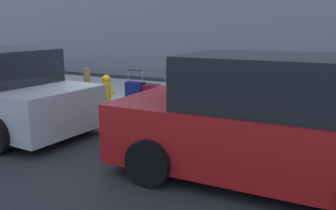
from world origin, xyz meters
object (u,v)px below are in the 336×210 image
Objects in this scene: suitcase_navy_7 at (136,95)px; fire_hydrant at (107,90)px; suitcase_teal_5 at (172,101)px; suitcase_navy_0 at (283,112)px; suitcase_red_3 at (214,102)px; parked_car_red_0 at (267,123)px; suitcase_black_2 at (235,103)px; suitcase_olive_4 at (190,99)px; suitcase_silver_1 at (258,108)px; suitcase_maroon_6 at (153,99)px; bollard_post at (87,87)px.

suitcase_navy_7 reaches higher than fire_hydrant.
suitcase_navy_7 is at bearing -4.38° from suitcase_teal_5.
suitcase_navy_7 is (3.46, -0.11, 0.01)m from suitcase_navy_0.
suitcase_navy_0 is 0.93× the size of suitcase_red_3.
suitcase_navy_7 is 4.35m from parked_car_red_0.
suitcase_olive_4 is at bearing 1.61° from suitcase_black_2.
fire_hydrant is 0.18× the size of parked_car_red_0.
suitcase_red_3 is 1.32× the size of fire_hydrant.
suitcase_teal_5 is at bearing 1.86° from suitcase_silver_1.
suitcase_silver_1 is 2.43m from suitcase_maroon_6.
suitcase_navy_0 is 1.02× the size of suitcase_navy_7.
suitcase_black_2 is 1.09× the size of suitcase_teal_5.
suitcase_teal_5 is at bearing -0.72° from suitcase_navy_0.
suitcase_teal_5 is at bearing 3.94° from suitcase_red_3.
suitcase_navy_7 is (2.96, -0.01, -0.00)m from suitcase_silver_1.
suitcase_maroon_6 is 3.88m from parked_car_red_0.
parked_car_red_0 is (-4.42, 2.32, 0.25)m from fire_hydrant.
suitcase_maroon_6 is 0.71× the size of bollard_post.
suitcase_maroon_6 is 0.16× the size of parked_car_red_0.
suitcase_navy_7 is at bearing -0.27° from suitcase_silver_1.
suitcase_olive_4 is (0.52, 0.10, 0.04)m from suitcase_red_3.
suitcase_olive_4 is 0.96m from suitcase_maroon_6.
bollard_post is (2.77, 0.11, 0.08)m from suitcase_olive_4.
suitcase_maroon_6 is at bearing 2.34° from suitcase_red_3.
suitcase_teal_5 reaches higher than suitcase_silver_1.
suitcase_maroon_6 is (1.97, -0.01, -0.08)m from suitcase_black_2.
suitcase_red_3 is 2.01m from suitcase_navy_7.
suitcase_black_2 is at bearing -1.56° from suitcase_navy_0.
suitcase_olive_4 is 1.49m from suitcase_navy_7.
suitcase_navy_0 is at bearing -178.67° from bollard_post.
suitcase_navy_0 is 1.45× the size of suitcase_maroon_6.
parked_car_red_0 is (-3.62, 2.39, 0.33)m from suitcase_navy_7.
suitcase_silver_1 is at bearing 179.73° from suitcase_navy_7.
suitcase_navy_0 is 0.94× the size of suitcase_black_2.
parked_car_red_0 is at bearing 115.91° from suitcase_black_2.
suitcase_olive_4 reaches higher than suitcase_navy_7.
bollard_post is (3.78, 0.14, 0.08)m from suitcase_black_2.
suitcase_navy_0 reaches higher than suitcase_silver_1.
suitcase_navy_0 reaches higher than suitcase_maroon_6.
suitcase_black_2 is at bearing -178.39° from suitcase_olive_4.
suitcase_teal_5 is (0.48, -0.03, -0.09)m from suitcase_olive_4.
suitcase_navy_0 is 2.45m from suitcase_teal_5.
suitcase_black_2 is (0.46, 0.07, 0.06)m from suitcase_silver_1.
suitcase_olive_4 reaches higher than bollard_post.
bollard_post is (0.48, 0.15, 0.06)m from fire_hydrant.
suitcase_teal_5 is 1.41× the size of suitcase_maroon_6.
parked_car_red_0 is (-2.13, 2.28, 0.27)m from suitcase_olive_4.
suitcase_red_3 is 1.09× the size of suitcase_navy_7.
suitcase_teal_5 is (1.95, 0.06, -0.03)m from suitcase_silver_1.
suitcase_red_3 is 3.30m from bollard_post.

